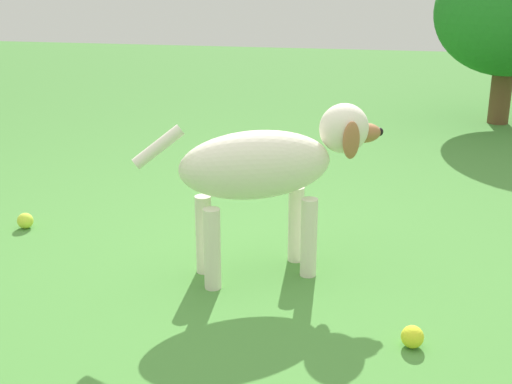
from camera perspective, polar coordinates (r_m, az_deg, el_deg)
name	(u,v)px	position (r m, az deg, el deg)	size (l,w,h in m)	color
ground	(240,300)	(2.24, -1.36, -9.12)	(14.00, 14.00, 0.00)	#478438
dog	(271,166)	(2.30, 1.24, 2.17)	(0.80, 0.47, 0.60)	silver
tennis_ball_1	(412,337)	(2.03, 13.08, -11.84)	(0.07, 0.07, 0.07)	yellow
tennis_ball_2	(25,221)	(2.97, -18.93, -2.31)	(0.07, 0.07, 0.07)	#C6DD3C
shrub_near	(510,13)	(4.90, 20.69, 13.98)	(0.99, 0.89, 1.17)	brown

